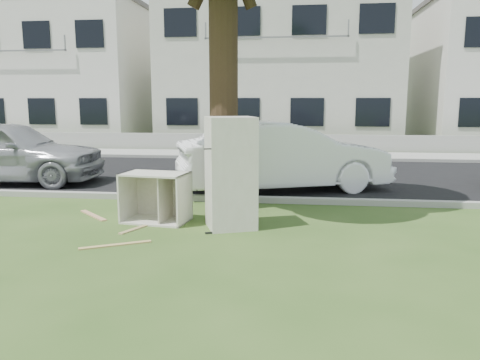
# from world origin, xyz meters

# --- Properties ---
(ground) EXTENTS (120.00, 120.00, 0.00)m
(ground) POSITION_xyz_m (0.00, 0.00, 0.00)
(ground) COLOR #304E1B
(road) EXTENTS (120.00, 7.00, 0.01)m
(road) POSITION_xyz_m (0.00, 6.00, 0.01)
(road) COLOR black
(road) RESTS_ON ground
(kerb_near) EXTENTS (120.00, 0.18, 0.12)m
(kerb_near) POSITION_xyz_m (0.00, 2.45, 0.00)
(kerb_near) COLOR gray
(kerb_near) RESTS_ON ground
(kerb_far) EXTENTS (120.00, 0.18, 0.12)m
(kerb_far) POSITION_xyz_m (0.00, 9.55, 0.00)
(kerb_far) COLOR gray
(kerb_far) RESTS_ON ground
(sidewalk) EXTENTS (120.00, 2.80, 0.01)m
(sidewalk) POSITION_xyz_m (0.00, 11.00, 0.01)
(sidewalk) COLOR gray
(sidewalk) RESTS_ON ground
(low_wall) EXTENTS (120.00, 0.15, 0.70)m
(low_wall) POSITION_xyz_m (0.00, 12.60, 0.35)
(low_wall) COLOR gray
(low_wall) RESTS_ON ground
(townhouse_left) EXTENTS (10.20, 8.16, 7.04)m
(townhouse_left) POSITION_xyz_m (-12.00, 17.50, 3.52)
(townhouse_left) COLOR silver
(townhouse_left) RESTS_ON ground
(townhouse_center) EXTENTS (11.22, 8.16, 7.44)m
(townhouse_center) POSITION_xyz_m (0.00, 17.50, 3.72)
(townhouse_center) COLOR #B4B5A5
(townhouse_center) RESTS_ON ground
(fridge) EXTENTS (0.95, 0.92, 1.83)m
(fridge) POSITION_xyz_m (-0.08, 0.48, 0.91)
(fridge) COLOR beige
(fridge) RESTS_ON ground
(cabinet) EXTENTS (1.18, 0.83, 0.86)m
(cabinet) POSITION_xyz_m (-1.42, 0.68, 0.43)
(cabinet) COLOR white
(cabinet) RESTS_ON ground
(plank_a) EXTENTS (0.94, 0.57, 0.02)m
(plank_a) POSITION_xyz_m (-1.60, -0.74, 0.01)
(plank_a) COLOR tan
(plank_a) RESTS_ON ground
(plank_b) EXTENTS (0.77, 0.74, 0.02)m
(plank_b) POSITION_xyz_m (-2.68, 0.91, 0.01)
(plank_b) COLOR tan
(plank_b) RESTS_ON ground
(plank_c) EXTENTS (0.38, 0.71, 0.02)m
(plank_c) POSITION_xyz_m (-1.60, 0.16, 0.01)
(plank_c) COLOR tan
(plank_c) RESTS_ON ground
(car_center) EXTENTS (5.15, 3.33, 1.60)m
(car_center) POSITION_xyz_m (0.69, 3.82, 0.80)
(car_center) COLOR white
(car_center) RESTS_ON ground
(car_left) EXTENTS (4.91, 2.29, 1.63)m
(car_left) POSITION_xyz_m (-6.33, 3.98, 0.81)
(car_left) COLOR #97999E
(car_left) RESTS_ON ground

